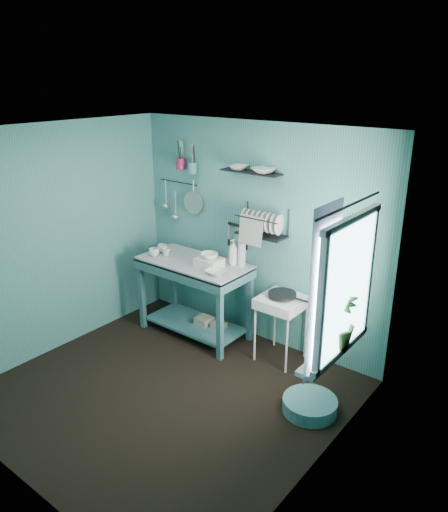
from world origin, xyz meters
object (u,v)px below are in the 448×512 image
Objects in this scene: utensil_cup_teal at (192,168)px; floor_basin at (310,405)px; potted_plant at (337,321)px; work_counter at (194,298)px; mug_right at (162,249)px; soap_bottle at (233,252)px; dish_rack at (262,221)px; colander at (193,203)px; utensil_cup_magenta at (181,164)px; wash_tub at (209,263)px; frying_pan at (282,294)px; hotplate_stand at (281,328)px; storage_tin_large at (204,326)px; mug_mid at (166,252)px; mug_left at (154,252)px; storage_tin_small at (219,330)px; water_bottle at (242,254)px.

utensil_cup_teal is 2.93m from floor_basin.
work_counter is at bearing 163.58° from potted_plant.
soap_bottle reaches higher than mug_right.
colander is at bearing 171.27° from dish_rack.
soap_bottle is 1.26m from utensil_cup_magenta.
work_counter is 0.77m from soap_bottle.
wash_tub is at bearing -33.54° from utensil_cup_teal.
mug_right reaches higher than frying_pan.
dish_rack reaches higher than floor_basin.
colander is (0.18, 0.37, 0.52)m from mug_right.
mug_right is 0.17× the size of hotplate_stand.
mug_right is 0.44× the size of wash_tub.
soap_bottle is at bearing 25.11° from storage_tin_large.
utensil_cup_magenta reaches higher than utensil_cup_teal.
soap_bottle is (0.80, 0.26, 0.10)m from mug_mid.
dish_rack is 1.09× the size of floor_basin.
mug_left is 0.61× the size of storage_tin_small.
dish_rack reaches higher than mug_right.
mug_mid is 0.77× the size of utensil_cup_magenta.
utensil_cup_teal is 1.88m from storage_tin_large.
mug_left is 0.56× the size of storage_tin_large.
storage_tin_small is (-0.12, -0.12, -0.98)m from soap_bottle.
mug_mid is at bearing -76.96° from utensil_cup_magenta.
frying_pan is at bearing 139.40° from floor_basin.
dish_rack is 1.07× the size of potted_plant.
potted_plant is at bearing -33.85° from hotplate_stand.
colander is at bearing 142.57° from storage_tin_large.
mug_mid is at bearing -176.37° from wash_tub.
dish_rack is 4.23× the size of utensil_cup_teal.
potted_plant reaches higher than floor_basin.
mug_right is 0.24× the size of floor_basin.
water_bottle reaches higher than mug_mid.
storage_tin_large is (-0.15, 0.07, -0.87)m from wash_tub.
water_bottle is at bearing 172.65° from frying_pan.
potted_plant reaches higher than wash_tub.
potted_plant is at bearing -15.91° from work_counter.
utensil_cup_magenta is at bearing 160.63° from floor_basin.
storage_tin_large is at bearing -174.67° from frying_pan.
water_bottle reaches higher than frying_pan.
utensil_cup_teal is 0.59× the size of storage_tin_large.
frying_pan is 1.21m from storage_tin_large.
storage_tin_large is at bearing -154.89° from soap_bottle.
storage_tin_large is at bearing -36.43° from utensil_cup_teal.
mug_mid is 1.03m from utensil_cup_teal.
soap_bottle is at bearing 52.31° from wash_tub.
mug_right reaches higher than work_counter.
mug_mid reaches higher than work_counter.
floor_basin is (2.32, -0.47, -0.91)m from mug_right.
utensil_cup_teal reaches higher than mug_left.
colander is at bearing 145.54° from wash_tub.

